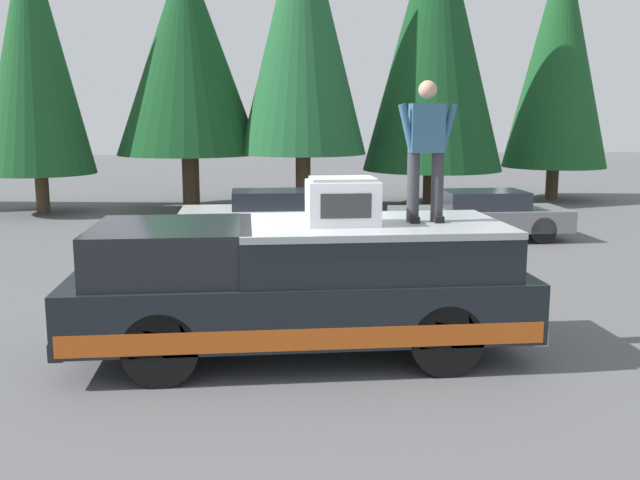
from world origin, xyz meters
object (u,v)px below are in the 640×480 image
(compressor_unit, at_px, (342,201))
(parked_car_grey, at_px, (480,215))
(person_on_truck_bed, at_px, (426,147))
(parked_car_silver, at_px, (269,215))
(pickup_truck, at_px, (300,286))

(compressor_unit, relative_size, parked_car_grey, 0.20)
(person_on_truck_bed, relative_size, parked_car_silver, 0.41)
(compressor_unit, bearing_deg, pickup_truck, 73.87)
(compressor_unit, height_order, parked_car_grey, compressor_unit)
(parked_car_silver, bearing_deg, person_on_truck_bed, -169.05)
(person_on_truck_bed, height_order, parked_car_grey, person_on_truck_bed)
(compressor_unit, xyz_separation_m, parked_car_silver, (8.56, 0.61, -1.35))
(pickup_truck, xyz_separation_m, parked_car_silver, (8.42, 0.11, -0.29))
(compressor_unit, distance_m, person_on_truck_bed, 1.21)
(pickup_truck, bearing_deg, parked_car_silver, 0.77)
(person_on_truck_bed, relative_size, parked_car_grey, 0.41)
(compressor_unit, xyz_separation_m, person_on_truck_bed, (0.11, -1.03, 0.62))
(compressor_unit, bearing_deg, person_on_truck_bed, -84.00)
(pickup_truck, distance_m, parked_car_grey, 9.24)
(compressor_unit, distance_m, parked_car_silver, 8.69)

